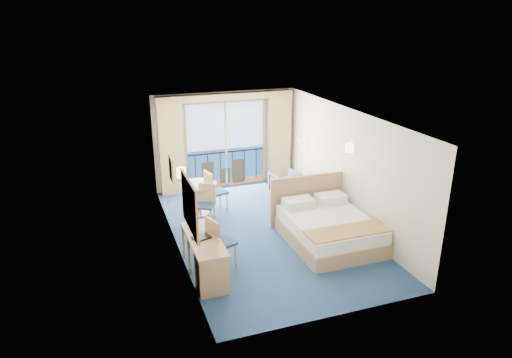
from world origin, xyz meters
name	(u,v)px	position (x,y,z in m)	size (l,w,h in m)	color
floor	(265,232)	(0.00, 0.00, 0.00)	(6.50, 6.50, 0.00)	navy
room_walls	(266,157)	(0.00, 0.00, 1.78)	(4.04, 6.54, 2.72)	beige
balcony_door	(226,147)	(-0.01, 3.22, 1.14)	(2.36, 0.03, 2.52)	navy
curtain_left	(171,149)	(-1.55, 3.07, 1.28)	(0.65, 0.22, 2.55)	tan
curtain_right	(279,139)	(1.55, 3.07, 1.28)	(0.65, 0.22, 2.55)	tan
pelmet	(226,97)	(0.00, 3.10, 2.58)	(3.80, 0.25, 0.18)	#A48159
mirror	(190,205)	(-1.97, -1.50, 1.55)	(0.05, 1.25, 0.95)	#A48159
wall_print	(171,169)	(-1.97, 0.45, 1.60)	(0.04, 0.42, 0.52)	#A48159
sconce_left	(181,173)	(-1.94, -0.60, 1.85)	(0.18, 0.18, 0.18)	beige
sconce_right	(349,148)	(1.94, -0.15, 1.85)	(0.18, 0.18, 0.18)	beige
bed	(328,227)	(1.12, -0.84, 0.33)	(1.87, 2.23, 1.18)	#A48159
nightstand	(325,202)	(1.77, 0.52, 0.28)	(0.43, 0.41, 0.56)	#9C7D52
phone	(327,191)	(1.78, 0.47, 0.60)	(0.17, 0.13, 0.08)	white
armchair	(286,184)	(1.29, 1.89, 0.33)	(0.71, 0.73, 0.67)	#4F5360
floor_lamp	(301,152)	(1.85, 2.17, 1.10)	(0.20, 0.20, 1.46)	silver
desk	(210,266)	(-1.71, -1.73, 0.42)	(0.56, 1.64, 0.77)	#A48159
desk_chair	(218,240)	(-1.40, -1.13, 0.59)	(0.59, 0.58, 1.05)	#202F4C
folder	(202,237)	(-1.75, -1.28, 0.78)	(0.31, 0.24, 0.03)	black
desk_lamp	(193,207)	(-1.76, -0.63, 1.13)	(0.13, 0.13, 0.49)	silver
round_table	(198,191)	(-1.20, 1.49, 0.60)	(0.88, 0.88, 0.80)	#A48159
table_chair_a	(213,189)	(-0.82, 1.50, 0.60)	(0.56, 0.55, 1.06)	#202F4C
table_chair_b	(206,201)	(-1.13, 0.97, 0.53)	(0.55, 0.56, 0.94)	#202F4C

